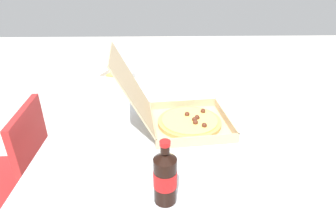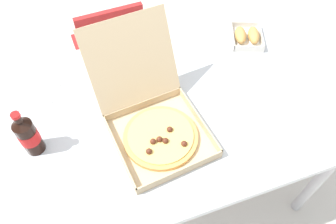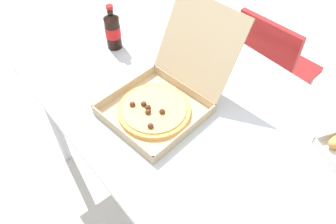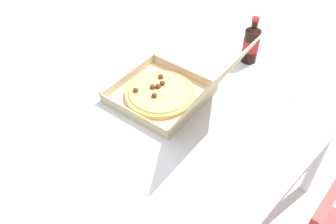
{
  "view_description": "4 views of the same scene",
  "coord_description": "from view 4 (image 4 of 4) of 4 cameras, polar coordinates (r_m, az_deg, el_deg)",
  "views": [
    {
      "loc": [
        -1.21,
        -0.02,
        1.4
      ],
      "look_at": [
        -0.01,
        -0.05,
        0.77
      ],
      "focal_mm": 30.19,
      "sensor_mm": 36.0,
      "label": 1
    },
    {
      "loc": [
        -0.27,
        -0.8,
        1.81
      ],
      "look_at": [
        -0.0,
        -0.05,
        0.75
      ],
      "focal_mm": 34.15,
      "sensor_mm": 36.0,
      "label": 2
    },
    {
      "loc": [
        0.66,
        -0.68,
        1.74
      ],
      "look_at": [
        -0.03,
        -0.12,
        0.75
      ],
      "focal_mm": 35.61,
      "sensor_mm": 36.0,
      "label": 3
    },
    {
      "loc": [
        0.73,
        0.66,
        1.73
      ],
      "look_at": [
        -0.0,
        -0.04,
        0.76
      ],
      "focal_mm": 38.49,
      "sensor_mm": 36.0,
      "label": 4
    }
  ],
  "objects": [
    {
      "name": "cola_bottle",
      "position": [
        1.71,
        13.04,
        10.55
      ],
      "size": [
        0.07,
        0.07,
        0.22
      ],
      "color": "black",
      "rests_on": "dining_table"
    },
    {
      "name": "dining_table",
      "position": [
        1.45,
        1.05,
        -3.56
      ],
      "size": [
        1.45,
        0.96,
        0.73
      ],
      "color": "silver",
      "rests_on": "ground_plane"
    },
    {
      "name": "ground_plane",
      "position": [
        1.99,
        0.8,
        -16.51
      ],
      "size": [
        10.0,
        10.0,
        0.0
      ],
      "primitive_type": "plane",
      "color": "beige"
    },
    {
      "name": "paper_menu",
      "position": [
        1.65,
        20.9,
        3.12
      ],
      "size": [
        0.26,
        0.23,
        0.0
      ],
      "primitive_type": "cube",
      "rotation": [
        0.0,
        0.0,
        -0.5
      ],
      "color": "white",
      "rests_on": "dining_table"
    },
    {
      "name": "pizza_box_open",
      "position": [
        1.46,
        0.2,
        3.24
      ],
      "size": [
        0.41,
        0.55,
        0.36
      ],
      "color": "tan",
      "rests_on": "dining_table"
    }
  ]
}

